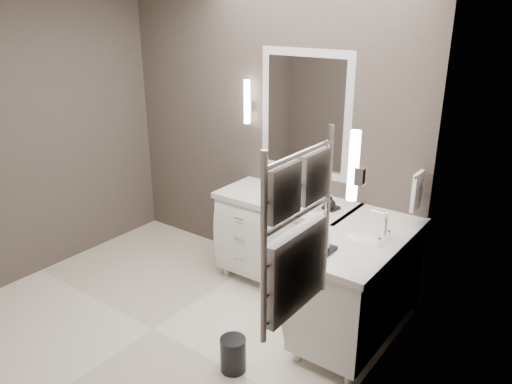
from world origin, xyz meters
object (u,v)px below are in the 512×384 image
Objects in this scene: vanity_right at (359,280)px; waste_bin at (233,354)px; vanity_back at (286,235)px; towel_ladder at (297,241)px.

vanity_right reaches higher than waste_bin.
vanity_back is 0.93m from vanity_right.
towel_ladder is at bearing -29.16° from waste_bin.
vanity_back reaches higher than waste_bin.
vanity_back is at bearing 159.62° from vanity_right.
towel_ladder is (1.10, -1.63, 0.91)m from vanity_back.
towel_ladder is 1.52m from waste_bin.
towel_ladder is at bearing -55.90° from vanity_back.
towel_ladder is 3.50× the size of waste_bin.
waste_bin is at bearing 150.84° from towel_ladder.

